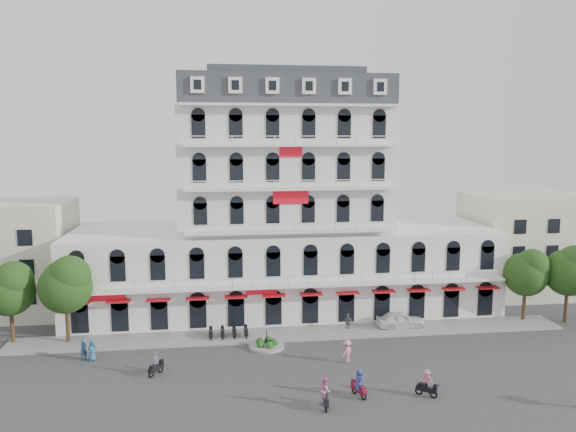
{
  "coord_description": "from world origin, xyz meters",
  "views": [
    {
      "loc": [
        -7.39,
        -42.23,
        18.84
      ],
      "look_at": [
        -0.53,
        10.0,
        11.38
      ],
      "focal_mm": 35.0,
      "sensor_mm": 36.0,
      "label": 1
    }
  ],
  "objects_px": {
    "parked_car": "(400,320)",
    "rider_center": "(427,382)",
    "rider_southwest": "(326,392)",
    "rider_west": "(156,365)",
    "rider_east": "(359,383)"
  },
  "relations": [
    {
      "from": "rider_west",
      "to": "rider_center",
      "type": "bearing_deg",
      "value": -70.92
    },
    {
      "from": "rider_west",
      "to": "rider_east",
      "type": "distance_m",
      "value": 16.17
    },
    {
      "from": "rider_west",
      "to": "rider_east",
      "type": "relative_size",
      "value": 0.9
    },
    {
      "from": "rider_west",
      "to": "rider_center",
      "type": "relative_size",
      "value": 0.94
    },
    {
      "from": "rider_west",
      "to": "rider_southwest",
      "type": "height_order",
      "value": "rider_southwest"
    },
    {
      "from": "parked_car",
      "to": "rider_east",
      "type": "xyz_separation_m",
      "value": [
        -7.88,
        -14.02,
        0.25
      ]
    },
    {
      "from": "parked_car",
      "to": "rider_center",
      "type": "xyz_separation_m",
      "value": [
        -2.97,
        -14.57,
        0.26
      ]
    },
    {
      "from": "rider_southwest",
      "to": "rider_east",
      "type": "relative_size",
      "value": 1.07
    },
    {
      "from": "parked_car",
      "to": "rider_southwest",
      "type": "bearing_deg",
      "value": 145.97
    },
    {
      "from": "rider_southwest",
      "to": "rider_west",
      "type": "bearing_deg",
      "value": 65.88
    },
    {
      "from": "rider_west",
      "to": "rider_southwest",
      "type": "bearing_deg",
      "value": -83.64
    },
    {
      "from": "rider_southwest",
      "to": "rider_east",
      "type": "bearing_deg",
      "value": -56.86
    },
    {
      "from": "parked_car",
      "to": "rider_east",
      "type": "relative_size",
      "value": 2.23
    },
    {
      "from": "parked_car",
      "to": "rider_center",
      "type": "distance_m",
      "value": 14.87
    },
    {
      "from": "rider_west",
      "to": "rider_southwest",
      "type": "distance_m",
      "value": 14.28
    }
  ]
}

